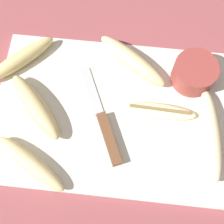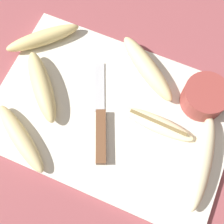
% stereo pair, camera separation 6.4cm
% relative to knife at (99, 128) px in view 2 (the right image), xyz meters
% --- Properties ---
extents(ground_plane, '(4.00, 4.00, 0.00)m').
position_rel_knife_xyz_m(ground_plane, '(0.01, 0.04, -0.02)').
color(ground_plane, '#93474C').
extents(cutting_board, '(0.49, 0.34, 0.01)m').
position_rel_knife_xyz_m(cutting_board, '(0.01, 0.04, -0.01)').
color(cutting_board, silver).
rests_on(cutting_board, ground_plane).
extents(knife, '(0.11, 0.21, 0.02)m').
position_rel_knife_xyz_m(knife, '(0.00, 0.00, 0.00)').
color(knife, brown).
rests_on(knife, cutting_board).
extents(banana_golden_short, '(0.14, 0.14, 0.04)m').
position_rel_knife_xyz_m(banana_golden_short, '(-0.20, 0.14, 0.01)').
color(banana_golden_short, '#EDD689').
rests_on(banana_golden_short, cutting_board).
extents(banana_bright_far, '(0.15, 0.04, 0.02)m').
position_rel_knife_xyz_m(banana_bright_far, '(0.11, 0.05, 0.00)').
color(banana_bright_far, beige).
rests_on(banana_bright_far, cutting_board).
extents(banana_ripe_center, '(0.17, 0.13, 0.04)m').
position_rel_knife_xyz_m(banana_ripe_center, '(0.04, 0.16, 0.01)').
color(banana_ripe_center, beige).
rests_on(banana_ripe_center, cutting_board).
extents(banana_spotted_left, '(0.14, 0.15, 0.04)m').
position_rel_knife_xyz_m(banana_spotted_left, '(-0.15, 0.03, 0.01)').
color(banana_spotted_left, '#DBC684').
rests_on(banana_spotted_left, cutting_board).
extents(banana_mellow_near, '(0.16, 0.12, 0.03)m').
position_rel_knife_xyz_m(banana_mellow_near, '(-0.13, -0.08, 0.01)').
color(banana_mellow_near, beige).
rests_on(banana_mellow_near, cutting_board).
extents(banana_pale_long, '(0.06, 0.19, 0.04)m').
position_rel_knife_xyz_m(banana_pale_long, '(0.21, 0.01, 0.01)').
color(banana_pale_long, beige).
rests_on(banana_pale_long, cutting_board).
extents(prep_bowl, '(0.09, 0.09, 0.05)m').
position_rel_knife_xyz_m(prep_bowl, '(0.17, 0.14, 0.02)').
color(prep_bowl, '#993D38').
rests_on(prep_bowl, cutting_board).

